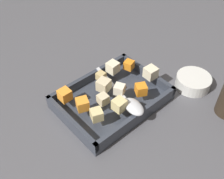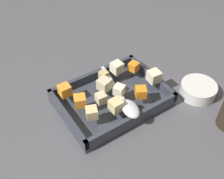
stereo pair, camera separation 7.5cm
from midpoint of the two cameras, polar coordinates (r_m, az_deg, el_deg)
The scene contains 16 objects.
ground_plane at distance 0.79m, azimuth 1.87°, elevation -2.95°, with size 4.00×4.00×0.00m, color #4C4C51.
baking_dish at distance 0.78m, azimuth 2.76°, elevation -2.26°, with size 0.30×0.22×0.04m.
carrot_chunk_near_right at distance 0.75m, azimuth 9.04°, elevation -0.71°, with size 0.03×0.03×0.03m, color orange.
carrot_chunk_corner_nw at distance 0.72m, azimuth -4.04°, elevation -2.42°, with size 0.03×0.03×0.03m, color orange.
carrot_chunk_near_left at distance 0.83m, azimuth 7.26°, elevation 4.76°, with size 0.03×0.03×0.03m, color orange.
carrot_chunk_under_handle at distance 0.75m, azimuth -7.23°, elevation -0.29°, with size 0.03×0.03×0.03m, color orange.
potato_chunk_far_left at distance 0.69m, azimuth -1.24°, elevation -5.14°, with size 0.03×0.03×0.03m, color #E0CC89.
potato_chunk_front_center at distance 0.80m, azimuth 11.63°, elevation 2.65°, with size 0.03×0.03×0.03m, color beige.
potato_chunk_corner_se at distance 0.70m, azimuth 3.89°, elevation -3.53°, with size 0.03×0.03×0.03m, color #E0CC89.
potato_chunk_corner_ne at distance 0.79m, azimuth 0.92°, elevation 2.96°, with size 0.02×0.02×0.02m, color tan.
potato_chunk_rim_edge at distance 0.72m, azimuth 0.61°, elevation -2.00°, with size 0.03×0.03×0.03m, color beige.
potato_chunk_mid_right at distance 0.82m, azimuth 3.71°, elevation 4.60°, with size 0.03×0.03×0.03m, color beige.
potato_chunk_heap_side at distance 0.76m, azimuth 1.06°, elevation 0.93°, with size 0.03×0.03×0.03m, color beige.
parsnip_chunk_mid_left at distance 0.75m, azimuth 4.44°, elevation -0.25°, with size 0.03×0.03×0.03m, color silver.
serving_spoon at distance 0.71m, azimuth 6.44°, elevation -3.54°, with size 0.07×0.23×0.02m.
small_prep_bowl at distance 0.85m, azimuth 20.32°, elevation -0.15°, with size 0.11×0.11×0.04m, color silver.
Camera 2 is at (0.29, 0.45, 0.58)m, focal length 42.86 mm.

